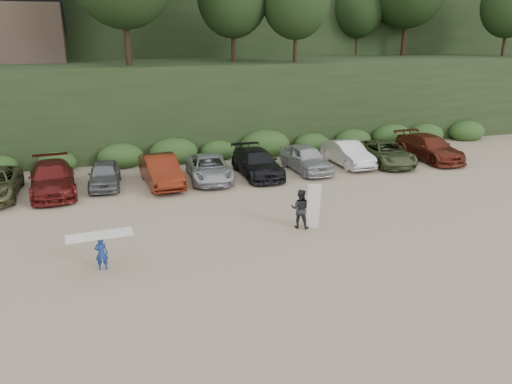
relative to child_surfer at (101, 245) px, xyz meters
name	(u,v)px	position (x,y,z in m)	size (l,w,h in m)	color
ground	(278,245)	(6.73, 0.05, -0.93)	(120.00, 120.00, 0.00)	tan
parked_cars	(197,167)	(5.54, 9.99, -0.17)	(34.46, 5.69, 1.65)	#BBBCC1
child_surfer	(101,245)	(0.00, 0.00, 0.00)	(2.31, 0.77, 1.37)	navy
adult_surfer	(301,208)	(8.34, 1.48, -0.05)	(1.32, 1.01, 2.05)	black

